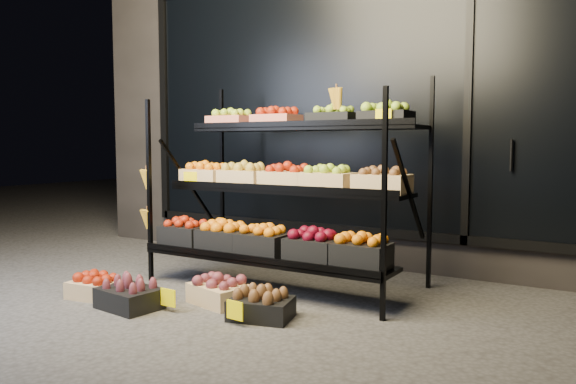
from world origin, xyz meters
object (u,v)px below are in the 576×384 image
Objects in this scene: floor_crate_left at (96,286)px; display_rack at (281,188)px; floor_crate_midright at (220,290)px; floor_crate_midleft at (129,295)px.

display_rack is at bearing 37.10° from floor_crate_left.
floor_crate_left is at bearing -134.35° from display_rack.
floor_crate_left is at bearing -143.66° from floor_crate_midright.
display_rack is 1.40m from floor_crate_midleft.
floor_crate_midleft is (0.42, -0.07, 0.01)m from floor_crate_left.
floor_crate_midleft is at bearing -123.27° from floor_crate_midright.
display_rack is 1.58m from floor_crate_left.
display_rack is 0.96m from floor_crate_midright.
floor_crate_midleft is at bearing -117.81° from display_rack.
floor_crate_midleft reaches higher than floor_crate_left.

